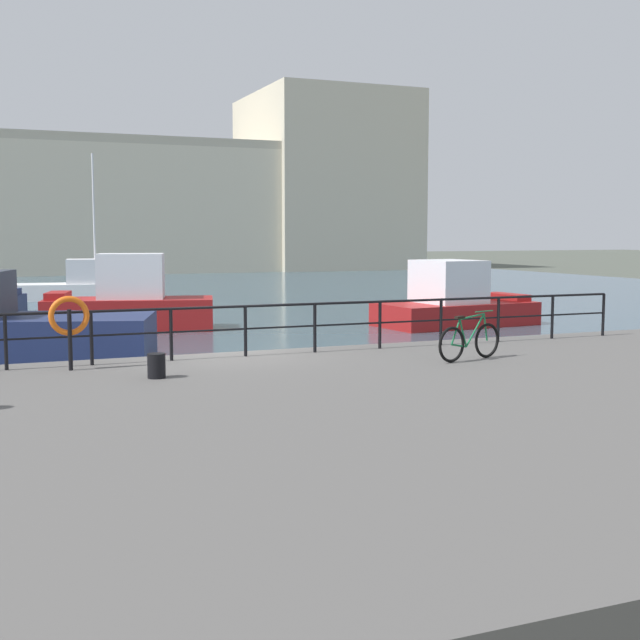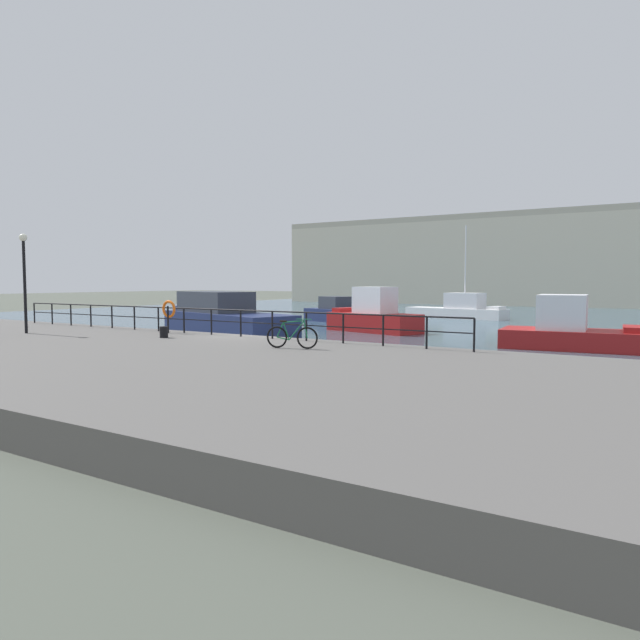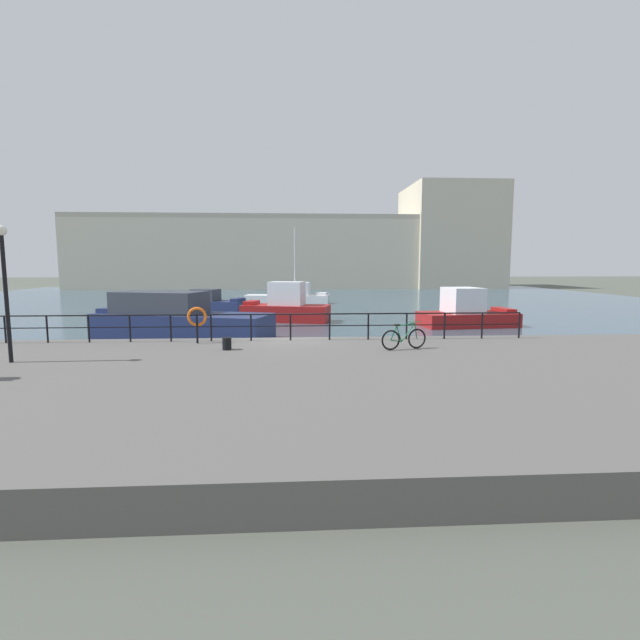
% 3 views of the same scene
% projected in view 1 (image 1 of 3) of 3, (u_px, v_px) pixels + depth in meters
% --- Properties ---
extents(ground_plane, '(240.00, 240.00, 0.00)m').
position_uv_depth(ground_plane, '(230.00, 386.00, 18.18)').
color(ground_plane, '#4C5147').
extents(water_basin, '(80.00, 60.00, 0.01)m').
position_uv_depth(water_basin, '(76.00, 294.00, 45.97)').
color(water_basin, '#385160').
rests_on(water_basin, ground_plane).
extents(quay_promenade, '(56.00, 13.00, 0.74)m').
position_uv_depth(quay_promenade, '(354.00, 435.00, 12.17)').
color(quay_promenade, '#565451').
rests_on(quay_promenade, ground_plane).
extents(harbor_building, '(66.45, 15.25, 16.32)m').
position_uv_depth(harbor_building, '(121.00, 203.00, 73.05)').
color(harbor_building, beige).
rests_on(harbor_building, ground_plane).
extents(moored_white_yacht, '(5.85, 3.23, 2.35)m').
position_uv_depth(moored_white_yacht, '(454.00, 302.00, 29.97)').
color(moored_white_yacht, maroon).
rests_on(moored_white_yacht, water_basin).
extents(moored_green_narrowboat, '(6.03, 3.56, 2.61)m').
position_uv_depth(moored_green_narrowboat, '(129.00, 303.00, 28.65)').
color(moored_green_narrowboat, maroon).
rests_on(moored_green_narrowboat, water_basin).
extents(moored_red_daysailer, '(8.22, 3.21, 7.26)m').
position_uv_depth(moored_red_daysailer, '(86.00, 285.00, 42.00)').
color(moored_red_daysailer, white).
rests_on(moored_red_daysailer, water_basin).
extents(quay_railing, '(23.51, 0.07, 1.08)m').
position_uv_depth(quay_railing, '(132.00, 326.00, 16.51)').
color(quay_railing, black).
rests_on(quay_railing, quay_promenade).
extents(parked_bicycle, '(1.72, 0.53, 0.98)m').
position_uv_depth(parked_bicycle, '(470.00, 341.00, 16.90)').
color(parked_bicycle, black).
rests_on(parked_bicycle, quay_promenade).
extents(mooring_bollard, '(0.32, 0.32, 0.44)m').
position_uv_depth(mooring_bollard, '(156.00, 366.00, 14.81)').
color(mooring_bollard, black).
rests_on(mooring_bollard, quay_promenade).
extents(life_ring_stand, '(0.75, 0.16, 1.40)m').
position_uv_depth(life_ring_stand, '(69.00, 318.00, 15.63)').
color(life_ring_stand, black).
rests_on(life_ring_stand, quay_promenade).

